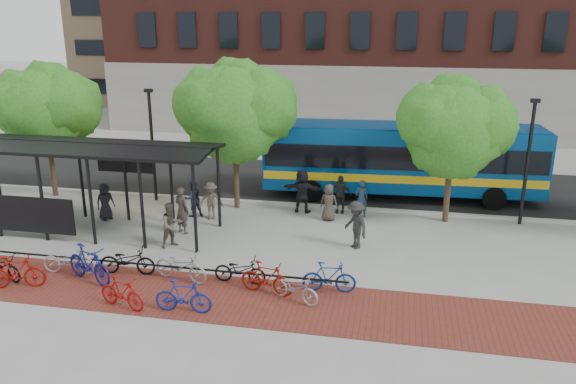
% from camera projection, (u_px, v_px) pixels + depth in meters
% --- Properties ---
extents(ground, '(160.00, 160.00, 0.00)m').
position_uv_depth(ground, '(288.00, 240.00, 21.43)').
color(ground, '#9E9E99').
rests_on(ground, ground).
extents(asphalt_street, '(160.00, 8.00, 0.01)m').
position_uv_depth(asphalt_street, '(319.00, 182.00, 28.91)').
color(asphalt_street, black).
rests_on(asphalt_street, ground).
extents(curb, '(160.00, 0.25, 0.12)m').
position_uv_depth(curb, '(306.00, 205.00, 25.15)').
color(curb, '#B7B7B2').
rests_on(curb, ground).
extents(brick_strip, '(24.00, 3.00, 0.01)m').
position_uv_depth(brick_strip, '(192.00, 295.00, 17.12)').
color(brick_strip, maroon).
rests_on(brick_strip, ground).
extents(bike_rack_rail, '(12.00, 0.05, 0.95)m').
position_uv_depth(bike_rack_rail, '(164.00, 279.00, 18.21)').
color(bike_rack_rail, black).
rests_on(bike_rack_rail, ground).
extents(bus_shelter, '(10.60, 3.07, 3.60)m').
position_uv_depth(bus_shelter, '(79.00, 156.00, 21.63)').
color(bus_shelter, black).
rests_on(bus_shelter, ground).
extents(tree_a, '(4.90, 4.00, 6.18)m').
position_uv_depth(tree_a, '(47.00, 107.00, 25.55)').
color(tree_a, '#382619').
rests_on(tree_a, ground).
extents(tree_b, '(5.15, 4.20, 6.47)m').
position_uv_depth(tree_b, '(237.00, 108.00, 23.79)').
color(tree_b, '#382619').
rests_on(tree_b, ground).
extents(tree_c, '(4.66, 3.80, 5.92)m').
position_uv_depth(tree_c, '(455.00, 125.00, 22.21)').
color(tree_c, '#382619').
rests_on(tree_c, ground).
extents(lamp_post_left, '(0.35, 0.20, 5.12)m').
position_uv_depth(lamp_post_left, '(152.00, 142.00, 25.30)').
color(lamp_post_left, black).
rests_on(lamp_post_left, ground).
extents(lamp_post_right, '(0.35, 0.20, 5.12)m').
position_uv_depth(lamp_post_right, '(528.00, 159.00, 22.28)').
color(lamp_post_right, black).
rests_on(lamp_post_right, ground).
extents(bus, '(12.77, 3.55, 3.41)m').
position_uv_depth(bus, '(401.00, 156.00, 26.05)').
color(bus, navy).
rests_on(bus, ground).
extents(bike_0, '(1.86, 1.12, 0.92)m').
position_uv_depth(bike_0, '(2.00, 266.00, 18.08)').
color(bike_0, black).
rests_on(bike_0, ground).
extents(bike_1, '(1.85, 1.00, 1.07)m').
position_uv_depth(bike_1, '(16.00, 272.00, 17.45)').
color(bike_1, maroon).
rests_on(bike_1, ground).
extents(bike_2, '(1.85, 0.76, 0.95)m').
position_uv_depth(bike_2, '(69.00, 260.00, 18.45)').
color(bike_2, '#A1A1A3').
rests_on(bike_2, ground).
extents(bike_3, '(2.10, 1.36, 1.23)m').
position_uv_depth(bike_3, '(89.00, 264.00, 17.84)').
color(bike_3, navy).
rests_on(bike_3, ground).
extents(bike_4, '(1.91, 0.85, 0.97)m').
position_uv_depth(bike_4, '(127.00, 260.00, 18.40)').
color(bike_4, black).
rests_on(bike_4, ground).
extents(bike_5, '(1.68, 0.89, 0.97)m').
position_uv_depth(bike_5, '(122.00, 293.00, 16.24)').
color(bike_5, '#A00F0E').
rests_on(bike_5, ground).
extents(bike_6, '(2.04, 1.11, 1.02)m').
position_uv_depth(bike_6, '(181.00, 266.00, 17.94)').
color(bike_6, '#9C9D9F').
rests_on(bike_6, ground).
extents(bike_7, '(1.70, 0.55, 1.01)m').
position_uv_depth(bike_7, '(183.00, 296.00, 15.99)').
color(bike_7, navy).
rests_on(bike_7, ground).
extents(bike_8, '(1.70, 0.62, 0.89)m').
position_uv_depth(bike_8, '(240.00, 270.00, 17.80)').
color(bike_8, black).
rests_on(bike_8, ground).
extents(bike_9, '(1.79, 0.81, 1.04)m').
position_uv_depth(bike_9, '(267.00, 278.00, 17.08)').
color(bike_9, maroon).
rests_on(bike_9, ground).
extents(bike_10, '(1.76, 1.22, 0.88)m').
position_uv_depth(bike_10, '(295.00, 287.00, 16.66)').
color(bike_10, '#B1B0B3').
rests_on(bike_10, ground).
extents(bike_11, '(1.69, 0.62, 1.00)m').
position_uv_depth(bike_11, '(329.00, 277.00, 17.19)').
color(bike_11, navy).
rests_on(bike_11, ground).
extents(pedestrian_0, '(0.86, 0.90, 1.55)m').
position_uv_depth(pedestrian_0, '(105.00, 201.00, 23.40)').
color(pedestrian_0, black).
rests_on(pedestrian_0, ground).
extents(pedestrian_1, '(0.82, 0.72, 1.89)m').
position_uv_depth(pedestrian_1, '(182.00, 210.00, 21.84)').
color(pedestrian_1, '#3A312E').
rests_on(pedestrian_1, ground).
extents(pedestrian_2, '(0.98, 0.96, 1.59)m').
position_uv_depth(pedestrian_2, '(193.00, 198.00, 23.74)').
color(pedestrian_2, '#1F2B4A').
rests_on(pedestrian_2, ground).
extents(pedestrian_3, '(1.17, 0.87, 1.61)m').
position_uv_depth(pedestrian_3, '(211.00, 201.00, 23.39)').
color(pedestrian_3, '#4D4339').
rests_on(pedestrian_3, ground).
extents(pedestrian_4, '(0.99, 0.45, 1.66)m').
position_uv_depth(pedestrian_4, '(340.00, 194.00, 24.19)').
color(pedestrian_4, '#292929').
rests_on(pedestrian_4, ground).
extents(pedestrian_5, '(1.83, 0.72, 1.93)m').
position_uv_depth(pedestrian_5, '(302.00, 191.00, 24.20)').
color(pedestrian_5, black).
rests_on(pedestrian_5, ground).
extents(pedestrian_6, '(0.84, 0.63, 1.56)m').
position_uv_depth(pedestrian_6, '(329.00, 202.00, 23.26)').
color(pedestrian_6, '#3F3832').
rests_on(pedestrian_6, ground).
extents(pedestrian_7, '(0.70, 0.59, 1.63)m').
position_uv_depth(pedestrian_7, '(361.00, 199.00, 23.61)').
color(pedestrian_7, '#1D3244').
rests_on(pedestrian_7, ground).
extents(pedestrian_8, '(1.02, 1.04, 1.69)m').
position_uv_depth(pedestrian_8, '(171.00, 225.00, 20.54)').
color(pedestrian_8, brown).
rests_on(pedestrian_8, ground).
extents(pedestrian_9, '(1.27, 1.31, 1.79)m').
position_uv_depth(pedestrian_9, '(356.00, 225.00, 20.40)').
color(pedestrian_9, '#252525').
rests_on(pedestrian_9, ground).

